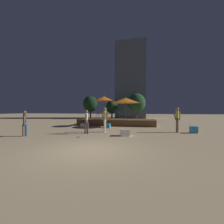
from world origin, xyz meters
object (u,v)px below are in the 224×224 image
Objects in this scene: cube_seat_0 at (194,130)px; bistro_chair_3 at (138,114)px; person_3 at (86,121)px; cube_seat_3 at (125,133)px; cube_seat_2 at (108,126)px; cube_seat_1 at (84,125)px; person_0 at (105,118)px; bistro_chair_1 at (98,113)px; patio_umbrella_1 at (104,99)px; person_2 at (177,118)px; bistro_chair_2 at (106,114)px; background_tree_0 at (112,107)px; background_tree_2 at (137,103)px; frisbee_disc at (79,137)px; bistro_chair_0 at (120,114)px; background_tree_1 at (90,104)px; patio_umbrella_0 at (126,100)px; person_1 at (25,123)px.

bistro_chair_3 is (-4.24, 4.38, 1.03)m from cube_seat_0.
cube_seat_0 is 0.30× the size of person_3.
cube_seat_2 is at bearing 118.09° from cube_seat_3.
cube_seat_1 is 0.36× the size of person_3.
person_0 is 6.96m from bistro_chair_1.
patio_umbrella_1 is 3.56× the size of bistro_chair_3.
bistro_chair_3 is (0.54, 6.65, 1.06)m from cube_seat_3.
person_2 is at bearing 7.72° from bistro_chair_3.
bistro_chair_3 is at bearing 74.59° from bistro_chair_2.
patio_umbrella_1 is 3.56× the size of bistro_chair_1.
background_tree_2 is at bearing -2.00° from background_tree_0.
frisbee_disc is (0.22, -6.50, -2.87)m from patio_umbrella_1.
patio_umbrella_1 is 0.92× the size of background_tree_0.
person_3 is at bearing -3.49° from bistro_chair_2.
person_2 is 1.12× the size of person_3.
bistro_chair_0 reaches higher than frisbee_disc.
cube_seat_0 is 1.00× the size of cube_seat_2.
background_tree_1 reaches higher than cube_seat_1.
bistro_chair_3 is 14.99m from background_tree_1.
cube_seat_3 is at bearing 16.93° from bistro_chair_2.
bistro_chair_2 is (-1.47, 5.90, 0.22)m from person_0.
background_tree_1 is (-4.86, 10.20, 1.65)m from bistro_chair_1.
background_tree_1 reaches higher than cube_seat_2.
background_tree_2 is (2.77, 11.69, 0.03)m from patio_umbrella_1.
patio_umbrella_1 is at bearing -63.76° from background_tree_1.
background_tree_1 reaches higher than patio_umbrella_1.
patio_umbrella_0 is 3.11m from cube_seat_2.
bistro_chair_3 is at bearing -49.51° from background_tree_1.
background_tree_2 is at bearing -35.04° from bistro_chair_0.
person_2 is 0.54× the size of background_tree_0.
background_tree_0 is (-4.07, 12.06, -0.37)m from patio_umbrella_0.
background_tree_2 is at bearing 119.99° from bistro_chair_1.
cube_seat_0 is 8.22m from frisbee_disc.
person_0 is (-6.48, -0.96, 0.81)m from cube_seat_0.
background_tree_2 is (1.54, 15.76, 1.86)m from person_0.
bistro_chair_1 is at bearing -87.55° from background_tree_0.
patio_umbrella_1 is 3.56× the size of bistro_chair_0.
cube_seat_1 is 1.24× the size of cube_seat_2.
person_0 is 1.11× the size of person_3.
person_0 is at bearing -105.79° from patio_umbrella_0.
person_1 is 1.83× the size of bistro_chair_2.
patio_umbrella_1 is 0.69× the size of background_tree_2.
background_tree_1 is (-4.70, 14.14, 2.73)m from cube_seat_1.
cube_seat_3 is at bearing -63.07° from background_tree_1.
person_1 is (-4.07, -5.64, 0.69)m from cube_seat_2.
person_3 is 1.88× the size of bistro_chair_1.
person_1 is (-3.33, -6.94, -2.01)m from patio_umbrella_1.
patio_umbrella_0 is at bearing -134.06° from person_3.
bistro_chair_1 is (0.17, 3.94, 1.07)m from cube_seat_1.
person_3 reaches higher than cube_seat_1.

